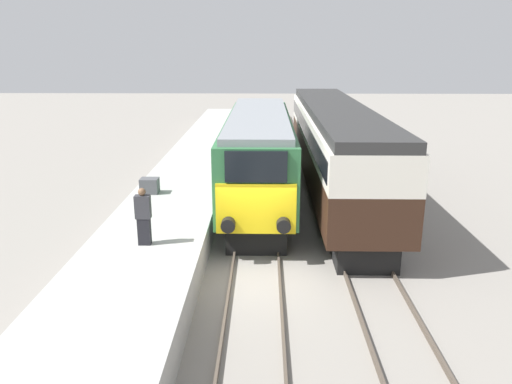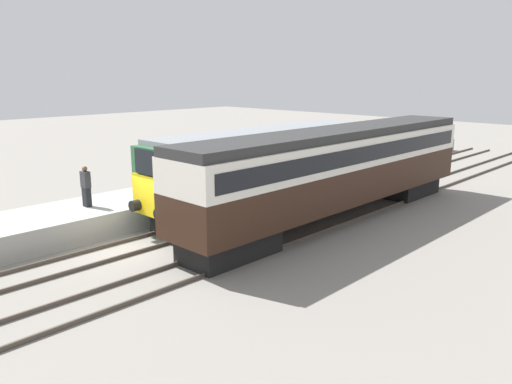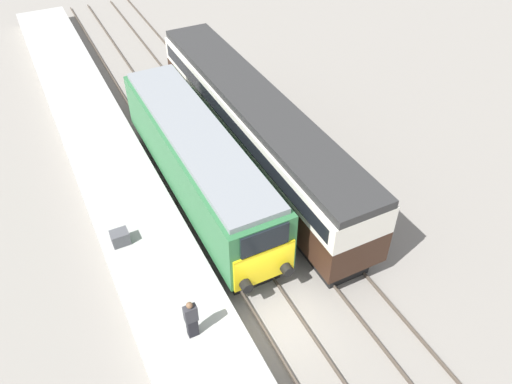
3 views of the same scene
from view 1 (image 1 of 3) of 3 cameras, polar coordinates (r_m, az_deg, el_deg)
ground_plane at (r=15.02m, az=-0.08°, el=-9.82°), size 120.00×120.00×0.00m
platform_left at (r=22.61m, az=-8.08°, el=0.50°), size 3.50×50.00×1.02m
rails_near_track at (r=19.60m, az=0.20°, el=-3.18°), size 1.51×60.00×0.14m
rails_far_track at (r=19.85m, az=10.08°, el=-3.19°), size 1.50×60.00×0.14m
locomotive at (r=21.52m, az=0.31°, el=4.39°), size 2.70×13.36×3.91m
passenger_carriage at (r=22.74m, az=8.99°, el=5.67°), size 2.75×17.64×4.13m
person_on_platform at (r=14.81m, az=-12.74°, el=-2.77°), size 0.44×0.26×1.72m
luggage_crate at (r=20.13m, az=-12.07°, el=0.71°), size 0.70×0.56×0.60m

